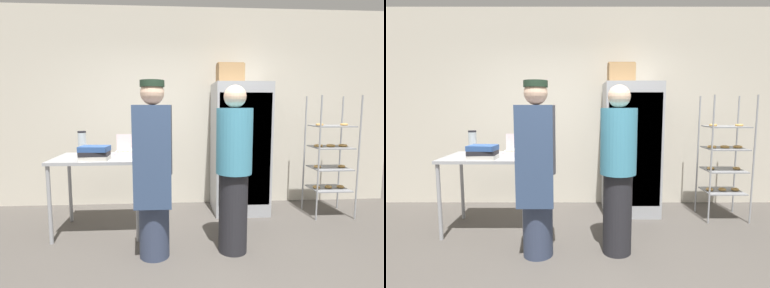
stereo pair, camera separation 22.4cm
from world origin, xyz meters
TOP-DOWN VIEW (x-y plane):
  - ground_plane at (0.00, 0.00)m, footprint 14.00×14.00m
  - back_wall at (0.00, 2.15)m, footprint 6.40×0.12m
  - refrigerator at (0.69, 1.69)m, footprint 0.77×0.72m
  - baking_rack at (1.92, 1.44)m, footprint 0.57×0.46m
  - prep_counter at (-1.15, 1.07)m, footprint 1.04×0.75m
  - donut_box at (-0.85, 1.15)m, footprint 0.26×0.21m
  - blender_pitcher at (-1.38, 1.16)m, footprint 0.12×0.12m
  - binder_stack at (-1.15, 0.82)m, footprint 0.33×0.25m
  - cardboard_storage_box at (0.55, 1.75)m, footprint 0.37×0.31m
  - person_baker at (-0.47, 0.37)m, footprint 0.38×0.39m
  - person_customer at (0.35, 0.43)m, footprint 0.37×0.37m

SIDE VIEW (x-z plane):
  - ground_plane at x=0.00m, z-range 0.00..0.00m
  - prep_counter at x=-1.15m, z-range 0.35..1.28m
  - baking_rack at x=1.92m, z-range -0.02..1.66m
  - person_customer at x=0.35m, z-range 0.02..1.75m
  - person_baker at x=-0.47m, z-range 0.04..1.81m
  - refrigerator at x=0.69m, z-range 0.00..1.86m
  - donut_box at x=-0.85m, z-range 0.84..1.10m
  - binder_stack at x=-1.15m, z-range 0.92..1.09m
  - blender_pitcher at x=-1.38m, z-range 0.91..1.21m
  - back_wall at x=0.00m, z-range 0.00..3.00m
  - cardboard_storage_box at x=0.55m, z-range 1.85..2.13m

